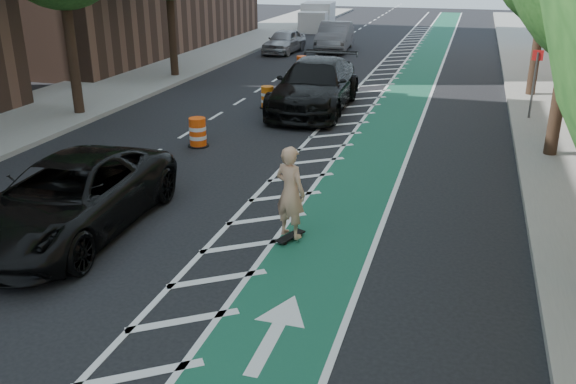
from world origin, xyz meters
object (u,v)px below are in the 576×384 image
at_px(barrel_a, 198,133).
at_px(suv_far, 315,85).
at_px(skateboarder, 290,192).
at_px(suv_near, 69,197).

bearing_deg(barrel_a, suv_far, 67.88).
relative_size(skateboarder, barrel_a, 2.17).
bearing_deg(skateboarder, barrel_a, -27.76).
height_order(suv_near, suv_far, suv_far).
bearing_deg(suv_far, suv_near, -102.01).
distance_m(skateboarder, barrel_a, 7.15).
relative_size(skateboarder, suv_near, 0.34).
xyz_separation_m(suv_near, suv_far, (2.20, 11.94, 0.14)).
distance_m(suv_far, barrel_a, 6.00).
height_order(suv_near, barrel_a, suv_near).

